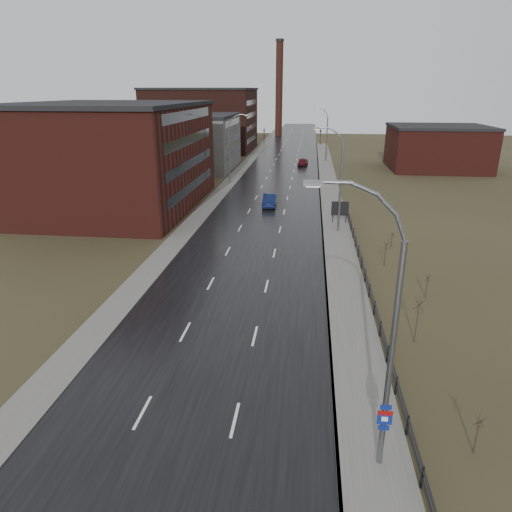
% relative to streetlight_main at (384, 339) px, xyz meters
% --- Properties ---
extents(ground, '(320.00, 320.00, 0.00)m').
position_rel_streetlight_main_xyz_m(ground, '(-8.47, -2.00, -6.06)').
color(ground, '#2D2819').
rests_on(ground, ground).
extents(road, '(14.00, 300.00, 0.06)m').
position_rel_streetlight_main_xyz_m(road, '(-8.47, 58.00, -6.03)').
color(road, black).
rests_on(road, ground).
extents(sidewalk_right, '(3.20, 180.00, 0.18)m').
position_rel_streetlight_main_xyz_m(sidewalk_right, '(0.13, 33.00, -5.97)').
color(sidewalk_right, '#595651').
rests_on(sidewalk_right, ground).
extents(curb_right, '(0.16, 180.00, 0.18)m').
position_rel_streetlight_main_xyz_m(curb_right, '(-1.39, 33.00, -5.97)').
color(curb_right, slate).
rests_on(curb_right, ground).
extents(sidewalk_left, '(2.40, 260.00, 0.12)m').
position_rel_streetlight_main_xyz_m(sidewalk_left, '(-16.67, 58.00, -6.00)').
color(sidewalk_left, '#595651').
rests_on(sidewalk_left, ground).
extents(warehouse_near, '(22.44, 28.56, 13.50)m').
position_rel_streetlight_main_xyz_m(warehouse_near, '(-29.46, 43.00, 0.70)').
color(warehouse_near, '#471914').
rests_on(warehouse_near, ground).
extents(warehouse_mid, '(16.32, 20.40, 10.50)m').
position_rel_streetlight_main_xyz_m(warehouse_mid, '(-26.46, 76.00, -0.80)').
color(warehouse_mid, slate).
rests_on(warehouse_mid, ground).
extents(warehouse_far, '(26.52, 24.48, 15.50)m').
position_rel_streetlight_main_xyz_m(warehouse_far, '(-31.47, 106.00, 1.70)').
color(warehouse_far, '#331611').
rests_on(warehouse_far, ground).
extents(building_right, '(18.36, 16.32, 8.50)m').
position_rel_streetlight_main_xyz_m(building_right, '(21.83, 80.00, -1.80)').
color(building_right, '#471914').
rests_on(building_right, ground).
extents(smokestack, '(2.70, 2.70, 30.70)m').
position_rel_streetlight_main_xyz_m(smokestack, '(-14.47, 148.00, 9.44)').
color(smokestack, '#331611').
rests_on(smokestack, ground).
extents(streetlight_main, '(3.91, 0.29, 12.11)m').
position_rel_streetlight_main_xyz_m(streetlight_main, '(0.00, 0.00, 0.00)').
color(streetlight_main, slate).
rests_on(streetlight_main, ground).
extents(streetlight_right_mid, '(3.36, 0.28, 11.35)m').
position_rel_streetlight_main_xyz_m(streetlight_right_mid, '(0.03, 34.00, -0.22)').
color(streetlight_right_mid, slate).
rests_on(streetlight_right_mid, ground).
extents(streetlight_left, '(3.36, 0.28, 11.35)m').
position_rel_streetlight_main_xyz_m(streetlight_left, '(-16.17, 60.00, -0.22)').
color(streetlight_left, slate).
rests_on(streetlight_left, ground).
extents(streetlight_right_far, '(3.36, 0.28, 11.35)m').
position_rel_streetlight_main_xyz_m(streetlight_right_far, '(0.03, 88.00, -0.22)').
color(streetlight_right_far, slate).
rests_on(streetlight_right_far, ground).
extents(guardrail, '(0.10, 53.05, 1.10)m').
position_rel_streetlight_main_xyz_m(guardrail, '(1.83, 16.32, -5.35)').
color(guardrail, black).
rests_on(guardrail, ground).
extents(shrub_b, '(0.46, 0.48, 1.91)m').
position_rel_streetlight_main_xyz_m(shrub_b, '(4.56, 1.22, -5.05)').
color(shrub_b, '#382D23').
rests_on(shrub_b, ground).
extents(shrub_c, '(0.71, 0.75, 3.03)m').
position_rel_streetlight_main_xyz_m(shrub_c, '(3.92, 10.57, -4.45)').
color(shrub_c, '#382D23').
rests_on(shrub_c, ground).
extents(shrub_d, '(0.46, 0.48, 1.91)m').
position_rel_streetlight_main_xyz_m(shrub_d, '(6.11, 17.39, -5.05)').
color(shrub_d, '#382D23').
rests_on(shrub_d, ground).
extents(shrub_e, '(0.55, 0.57, 2.30)m').
position_rel_streetlight_main_xyz_m(shrub_e, '(3.97, 23.92, -4.84)').
color(shrub_e, '#382D23').
rests_on(shrub_e, ground).
extents(shrub_f, '(0.38, 0.40, 1.56)m').
position_rel_streetlight_main_xyz_m(shrub_f, '(5.43, 29.41, -5.23)').
color(shrub_f, '#382D23').
rests_on(shrub_f, ground).
extents(billboard, '(2.02, 0.17, 2.73)m').
position_rel_streetlight_main_xyz_m(billboard, '(0.63, 37.33, -4.25)').
color(billboard, black).
rests_on(billboard, ground).
extents(traffic_light_left, '(0.58, 2.73, 5.30)m').
position_rel_streetlight_main_xyz_m(traffic_light_left, '(-16.47, 118.00, -1.46)').
color(traffic_light_left, black).
rests_on(traffic_light_left, ground).
extents(traffic_light_right, '(0.58, 2.73, 5.30)m').
position_rel_streetlight_main_xyz_m(traffic_light_right, '(-0.47, 118.00, -1.46)').
color(traffic_light_right, black).
rests_on(traffic_light_right, ground).
extents(car_near, '(1.89, 5.05, 1.65)m').
position_rel_streetlight_main_xyz_m(car_near, '(-8.33, 44.80, -5.24)').
color(car_near, '#0B143A').
rests_on(car_near, ground).
extents(car_far, '(2.27, 4.83, 1.60)m').
position_rel_streetlight_main_xyz_m(car_far, '(-4.58, 81.40, -5.26)').
color(car_far, '#490C13').
rests_on(car_far, ground).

